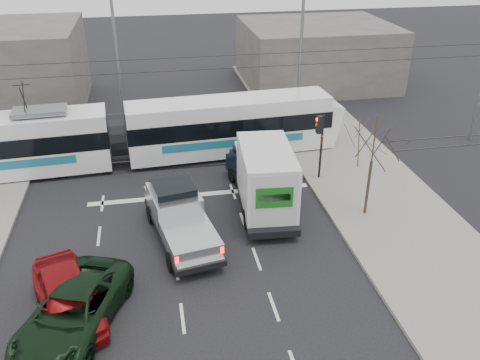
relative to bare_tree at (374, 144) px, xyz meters
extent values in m
plane|color=black|center=(-7.60, -2.50, -3.79)|extent=(120.00, 120.00, 0.00)
cube|color=gray|center=(1.40, -2.50, -3.72)|extent=(6.00, 60.00, 0.15)
cube|color=#33302D|center=(-7.60, 7.50, -3.78)|extent=(60.00, 1.60, 0.03)
cube|color=slate|center=(4.40, 21.50, -1.29)|extent=(12.00, 10.00, 5.00)
cylinder|color=#47382B|center=(0.00, 0.00, -2.27)|extent=(0.14, 0.14, 2.75)
cylinder|color=#47382B|center=(0.00, 0.00, 0.23)|extent=(0.07, 0.07, 2.25)
cylinder|color=black|center=(-1.00, 4.00, -1.84)|extent=(0.12, 0.12, 3.60)
cube|color=black|center=(-1.20, 4.00, -0.54)|extent=(0.28, 0.28, 0.95)
cylinder|color=#FF0C07|center=(-1.35, 4.00, -0.24)|extent=(0.06, 0.20, 0.20)
cylinder|color=orange|center=(-1.35, 4.00, -0.54)|extent=(0.06, 0.20, 0.20)
cylinder|color=#05330C|center=(-1.35, 4.00, -0.84)|extent=(0.06, 0.20, 0.20)
cube|color=white|center=(-1.02, 3.85, -1.34)|extent=(0.02, 0.30, 0.40)
cylinder|color=slate|center=(-0.10, 11.50, 0.71)|extent=(0.20, 0.20, 9.00)
cylinder|color=slate|center=(-11.60, 13.50, 0.71)|extent=(0.20, 0.20, 9.00)
cylinder|color=black|center=(-7.60, 7.50, 1.71)|extent=(60.00, 0.03, 0.03)
cylinder|color=black|center=(-7.60, 7.50, 2.41)|extent=(60.00, 0.03, 0.03)
cube|color=white|center=(-5.25, 8.32, -2.83)|extent=(12.14, 3.26, 1.46)
cube|color=black|center=(-5.25, 8.32, -1.71)|extent=(12.20, 3.29, 0.99)
cube|color=white|center=(-5.25, 8.32, -0.81)|extent=(12.13, 3.16, 0.93)
cube|color=#1A6A84|center=(-5.17, 7.05, -2.57)|extent=(8.39, 0.54, 0.46)
cylinder|color=black|center=(-11.76, 7.91, -1.91)|extent=(1.08, 2.47, 2.42)
cube|color=slate|center=(-15.67, 7.67, -0.14)|extent=(2.88, 1.68, 0.23)
cube|color=black|center=(-13.71, 7.79, -3.62)|extent=(1.99, 2.25, 0.34)
cube|color=black|center=(-9.81, 8.04, -3.62)|extent=(1.99, 2.25, 0.34)
cube|color=black|center=(-2.00, 8.52, -3.62)|extent=(1.99, 2.25, 0.34)
cube|color=black|center=(-8.89, -0.51, -3.21)|extent=(3.18, 6.40, 0.26)
cube|color=#B9BBBE|center=(-9.08, 0.57, -2.47)|extent=(2.50, 2.90, 1.21)
cube|color=black|center=(-9.10, 0.67, -1.84)|extent=(2.10, 2.13, 0.58)
cube|color=#B9BBBE|center=(-9.35, 2.02, -2.72)|extent=(2.17, 1.44, 0.58)
cube|color=#B9BBBE|center=(-8.64, -1.84, -2.79)|extent=(2.53, 3.08, 0.69)
cube|color=silver|center=(-8.36, -3.40, -3.07)|extent=(1.94, 0.54, 0.19)
cube|color=#FF0C07|center=(-9.29, -3.45, -2.68)|extent=(0.16, 0.11, 0.30)
cube|color=#FF0C07|center=(-7.47, -3.12, -2.68)|extent=(0.16, 0.11, 0.30)
cylinder|color=black|center=(-10.19, 1.24, -3.37)|extent=(0.44, 0.88, 0.84)
cylinder|color=black|center=(-8.28, 1.59, -3.37)|extent=(0.44, 0.88, 0.84)
cylinder|color=black|center=(-9.49, -2.61, -3.37)|extent=(0.44, 0.88, 0.84)
cylinder|color=black|center=(-7.58, -2.27, -3.37)|extent=(0.44, 0.88, 0.84)
cube|color=black|center=(-4.65, 1.73, -3.26)|extent=(2.86, 6.97, 0.34)
cube|color=white|center=(-4.45, 4.31, -2.43)|extent=(2.34, 1.80, 1.56)
cube|color=black|center=(-4.44, 4.44, -1.85)|extent=(1.99, 1.24, 0.58)
cube|color=silver|center=(-4.70, 1.05, -1.82)|extent=(2.69, 4.80, 2.87)
cube|color=silver|center=(-4.88, -1.24, -1.82)|extent=(2.05, 0.21, 2.52)
cube|color=#166219|center=(-4.89, -1.29, -1.59)|extent=(1.63, 0.15, 0.98)
cube|color=black|center=(-4.90, -1.46, -3.35)|extent=(2.11, 0.41, 0.18)
cylinder|color=black|center=(-5.50, 3.98, -3.35)|extent=(0.36, 0.90, 0.88)
cylinder|color=black|center=(-3.46, 3.82, -3.35)|extent=(0.36, 0.90, 0.88)
cylinder|color=black|center=(-5.82, -0.09, -3.31)|extent=(0.37, 0.99, 0.97)
cylinder|color=black|center=(-3.78, -0.25, -3.31)|extent=(0.37, 0.99, 0.97)
cube|color=black|center=(-4.52, 3.26, -3.25)|extent=(2.90, 5.22, 0.25)
cube|color=black|center=(-4.73, 4.13, -2.56)|extent=(2.21, 2.43, 1.14)
cube|color=black|center=(-4.75, 4.22, -1.97)|extent=(1.85, 1.80, 0.54)
cube|color=black|center=(-4.99, 5.28, -2.79)|extent=(1.89, 1.26, 0.54)
cube|color=black|center=(-4.28, 2.20, -2.85)|extent=(2.25, 2.57, 0.64)
cube|color=silver|center=(-3.98, 0.95, -3.12)|extent=(1.68, 0.55, 0.18)
cube|color=#590505|center=(-4.79, 0.87, -2.76)|extent=(0.15, 0.11, 0.28)
cube|color=#590505|center=(-3.22, 1.23, -2.76)|extent=(0.15, 0.11, 0.28)
cylinder|color=black|center=(-5.70, 4.61, -3.40)|extent=(0.45, 0.83, 0.79)
cylinder|color=black|center=(-4.06, 4.99, -3.40)|extent=(0.45, 0.83, 0.79)
cylinder|color=black|center=(-4.98, 1.53, -3.40)|extent=(0.45, 0.83, 0.79)
cylinder|color=black|center=(-3.35, 1.91, -3.40)|extent=(0.45, 0.83, 0.79)
imported|color=black|center=(-13.03, -5.29, -3.01)|extent=(4.42, 6.20, 1.57)
imported|color=maroon|center=(-13.31, -4.53, -2.95)|extent=(3.42, 5.30, 1.68)
camera|label=1|loc=(-9.79, -19.60, 9.20)|focal=38.00mm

